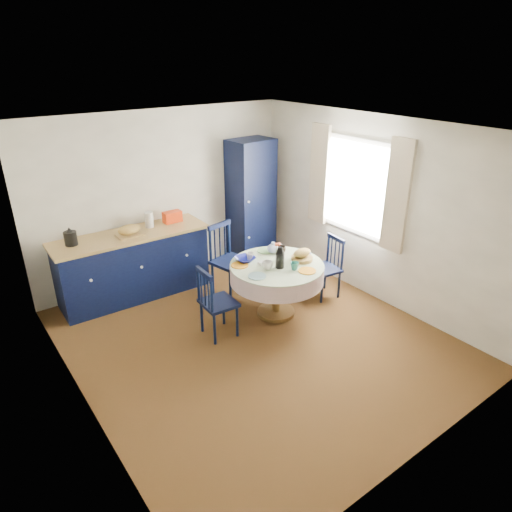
{
  "coord_description": "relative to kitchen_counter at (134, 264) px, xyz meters",
  "views": [
    {
      "loc": [
        -2.76,
        -3.76,
        3.22
      ],
      "look_at": [
        0.17,
        0.2,
        0.99
      ],
      "focal_mm": 32.0,
      "sensor_mm": 36.0,
      "label": 1
    }
  ],
  "objects": [
    {
      "name": "wall_left",
      "position": [
        -1.3,
        -1.9,
        0.77
      ],
      "size": [
        0.02,
        4.5,
        2.5
      ],
      "primitive_type": "cube",
      "color": "white",
      "rests_on": "floor"
    },
    {
      "name": "mug_c",
      "position": [
        1.56,
        -1.35,
        0.29
      ],
      "size": [
        0.12,
        0.12,
        0.1
      ],
      "primitive_type": "imported",
      "color": "black",
      "rests_on": "dining_table"
    },
    {
      "name": "wall_back",
      "position": [
        0.7,
        0.35,
        0.77
      ],
      "size": [
        4.0,
        0.02,
        2.5
      ],
      "primitive_type": "cube",
      "color": "white",
      "rests_on": "floor"
    },
    {
      "name": "cobalt_bowl",
      "position": [
        1.01,
        -1.28,
        0.27
      ],
      "size": [
        0.25,
        0.25,
        0.06
      ],
      "primitive_type": "imported",
      "color": "navy",
      "rests_on": "dining_table"
    },
    {
      "name": "kitchen_counter",
      "position": [
        0.0,
        0.0,
        0.0
      ],
      "size": [
        2.12,
        0.71,
        1.18
      ],
      "rotation": [
        0.0,
        0.0,
        -0.03
      ],
      "color": "black",
      "rests_on": "floor"
    },
    {
      "name": "mug_d",
      "position": [
        1.09,
        -1.28,
        0.29
      ],
      "size": [
        0.11,
        0.11,
        0.1
      ],
      "primitive_type": "imported",
      "color": "silver",
      "rests_on": "dining_table"
    },
    {
      "name": "wall_right",
      "position": [
        2.7,
        -1.9,
        0.77
      ],
      "size": [
        0.02,
        4.5,
        2.5
      ],
      "primitive_type": "cube",
      "color": "white",
      "rests_on": "floor"
    },
    {
      "name": "floor",
      "position": [
        0.7,
        -1.9,
        -0.48
      ],
      "size": [
        4.5,
        4.5,
        0.0
      ],
      "primitive_type": "plane",
      "color": "black",
      "rests_on": "ground"
    },
    {
      "name": "chair_left",
      "position": [
        0.39,
        -1.55,
        -0.02
      ],
      "size": [
        0.41,
        0.43,
        0.91
      ],
      "rotation": [
        0.0,
        0.0,
        1.52
      ],
      "color": "black",
      "rests_on": "floor"
    },
    {
      "name": "pantry_cabinet",
      "position": [
        2.11,
        0.1,
        0.5
      ],
      "size": [
        0.73,
        0.55,
        1.97
      ],
      "rotation": [
        0.0,
        0.0,
        0.08
      ],
      "color": "black",
      "rests_on": "floor"
    },
    {
      "name": "mug_a",
      "position": [
        1.11,
        -1.63,
        0.3
      ],
      "size": [
        0.13,
        0.13,
        0.1
      ],
      "primitive_type": "imported",
      "color": "silver",
      "rests_on": "dining_table"
    },
    {
      "name": "chair_right",
      "position": [
        2.18,
        -1.62,
        -0.04
      ],
      "size": [
        0.42,
        0.43,
        0.88
      ],
      "rotation": [
        0.0,
        0.0,
        -1.7
      ],
      "color": "black",
      "rests_on": "floor"
    },
    {
      "name": "dining_table",
      "position": [
        1.29,
        -1.6,
        0.12
      ],
      "size": [
        1.2,
        1.2,
        1.01
      ],
      "color": "#563718",
      "rests_on": "floor"
    },
    {
      "name": "mug_b",
      "position": [
        1.36,
        -1.85,
        0.29
      ],
      "size": [
        0.11,
        0.11,
        0.1
      ],
      "primitive_type": "imported",
      "color": "#22655B",
      "rests_on": "dining_table"
    },
    {
      "name": "ceiling",
      "position": [
        0.7,
        -1.9,
        2.02
      ],
      "size": [
        4.5,
        4.5,
        0.0
      ],
      "primitive_type": "plane",
      "rotation": [
        3.14,
        0.0,
        0.0
      ],
      "color": "white",
      "rests_on": "wall_back"
    },
    {
      "name": "chair_far",
      "position": [
        1.11,
        -0.71,
        0.04
      ],
      "size": [
        0.54,
        0.52,
        1.03
      ],
      "rotation": [
        0.0,
        0.0,
        0.21
      ],
      "color": "black",
      "rests_on": "floor"
    },
    {
      "name": "window",
      "position": [
        2.66,
        -1.6,
        1.04
      ],
      "size": [
        0.1,
        1.74,
        1.45
      ],
      "color": "white",
      "rests_on": "wall_right"
    }
  ]
}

